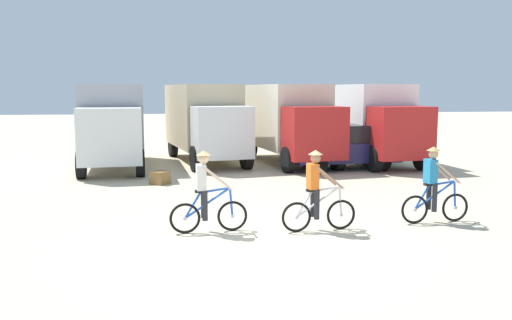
# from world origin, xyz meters

# --- Properties ---
(ground_plane) EXTENTS (120.00, 120.00, 0.00)m
(ground_plane) POSITION_xyz_m (0.00, 0.00, 0.00)
(ground_plane) COLOR beige
(box_truck_grey_hauler) EXTENTS (2.84, 6.90, 3.35)m
(box_truck_grey_hauler) POSITION_xyz_m (-4.38, 11.40, 1.87)
(box_truck_grey_hauler) COLOR #9E9EA3
(box_truck_grey_hauler) RESTS_ON ground
(box_truck_tan_camper) EXTENTS (3.47, 7.05, 3.35)m
(box_truck_tan_camper) POSITION_xyz_m (-0.58, 12.52, 1.87)
(box_truck_tan_camper) COLOR #CCB78E
(box_truck_tan_camper) RESTS_ON ground
(box_truck_cream_rv) EXTENTS (3.25, 7.01, 3.35)m
(box_truck_cream_rv) POSITION_xyz_m (2.96, 11.66, 1.87)
(box_truck_cream_rv) COLOR beige
(box_truck_cream_rv) RESTS_ON ground
(box_truck_avon_van) EXTENTS (2.89, 6.91, 3.35)m
(box_truck_avon_van) POSITION_xyz_m (6.42, 11.31, 1.87)
(box_truck_avon_van) COLOR white
(box_truck_avon_van) RESTS_ON ground
(sedan_parked) EXTENTS (4.31, 2.04, 1.76)m
(sedan_parked) POSITION_xyz_m (4.76, 9.44, 0.88)
(sedan_parked) COLOR #1E1E4C
(sedan_parked) RESTS_ON ground
(cyclist_orange_shirt) EXTENTS (1.73, 0.52, 1.82)m
(cyclist_orange_shirt) POSITION_xyz_m (-1.26, 0.74, 0.85)
(cyclist_orange_shirt) COLOR black
(cyclist_orange_shirt) RESTS_ON ground
(cyclist_cowboy_hat) EXTENTS (1.73, 0.52, 1.82)m
(cyclist_cowboy_hat) POSITION_xyz_m (1.17, 0.48, 0.85)
(cyclist_cowboy_hat) COLOR black
(cyclist_cowboy_hat) RESTS_ON ground
(cyclist_near_camera) EXTENTS (1.73, 0.52, 1.82)m
(cyclist_near_camera) POSITION_xyz_m (4.08, 0.78, 0.85)
(cyclist_near_camera) COLOR black
(cyclist_near_camera) RESTS_ON ground
(supply_crate) EXTENTS (0.74, 0.74, 0.43)m
(supply_crate) POSITION_xyz_m (-2.42, 7.09, 0.22)
(supply_crate) COLOR olive
(supply_crate) RESTS_ON ground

